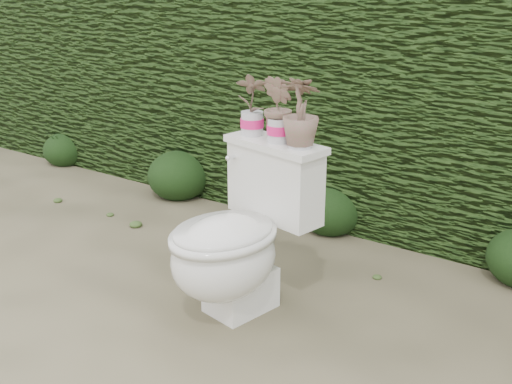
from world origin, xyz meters
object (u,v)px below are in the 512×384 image
Objects in this scene: potted_plant_left at (252,106)px; potted_plant_center at (279,110)px; potted_plant_right at (301,114)px; toilet at (237,241)px.

potted_plant_center is (0.17, -0.04, 0.01)m from potted_plant_left.
potted_plant_right is at bearing 23.33° from potted_plant_center.
toilet is 2.68× the size of potted_plant_center.
potted_plant_center is 0.97× the size of potted_plant_right.
potted_plant_right is (0.13, -0.03, 0.00)m from potted_plant_center.
potted_plant_right is (0.20, 0.20, 0.57)m from toilet.
potted_plant_right is at bearing 57.86° from toilet.
potted_plant_center is at bearing 84.75° from toilet.
toilet is 2.80× the size of potted_plant_left.
potted_plant_right is (0.30, -0.06, 0.01)m from potted_plant_left.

